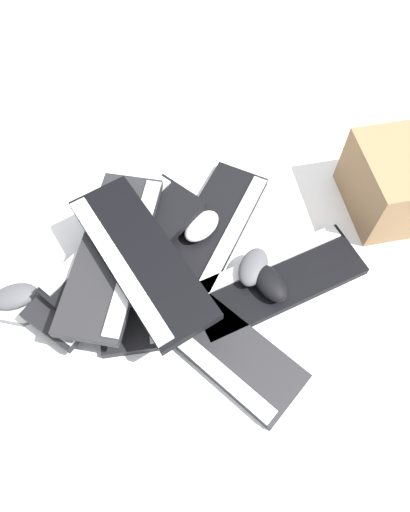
{
  "coord_description": "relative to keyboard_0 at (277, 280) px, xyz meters",
  "views": [
    {
      "loc": [
        -0.05,
        -0.6,
        1.03
      ],
      "look_at": [
        0.01,
        -0.06,
        0.07
      ],
      "focal_mm": 32.0,
      "sensor_mm": 36.0,
      "label": 1
    }
  ],
  "objects": [
    {
      "name": "ground_plane",
      "position": [
        -0.19,
        0.11,
        -0.01
      ],
      "size": [
        3.2,
        3.2,
        0.0
      ],
      "primitive_type": "plane",
      "color": "white"
    },
    {
      "name": "keyboard_0",
      "position": [
        0.0,
        0.0,
        0.0
      ],
      "size": [
        0.46,
        0.29,
        0.03
      ],
      "color": "black",
      "rests_on": "ground"
    },
    {
      "name": "keyboard_1",
      "position": [
        -0.14,
        0.16,
        0.0
      ],
      "size": [
        0.36,
        0.45,
        0.03
      ],
      "color": "black",
      "rests_on": "ground"
    },
    {
      "name": "keyboard_2",
      "position": [
        -0.36,
        0.07,
        0.0
      ],
      "size": [
        0.16,
        0.44,
        0.03
      ],
      "color": "black",
      "rests_on": "ground"
    },
    {
      "name": "keyboard_3",
      "position": [
        -0.17,
        -0.13,
        0.0
      ],
      "size": [
        0.41,
        0.43,
        0.03
      ],
      "color": "#232326",
      "rests_on": "ground"
    },
    {
      "name": "keyboard_4",
      "position": [
        -0.41,
        0.07,
        0.03
      ],
      "size": [
        0.4,
        0.43,
        0.03
      ],
      "color": "black",
      "rests_on": "keyboard_2"
    },
    {
      "name": "keyboard_5",
      "position": [
        -0.36,
        0.11,
        0.06
      ],
      "size": [
        0.42,
        0.42,
        0.03
      ],
      "color": "black",
      "rests_on": "keyboard_4"
    },
    {
      "name": "keyboard_6",
      "position": [
        -0.39,
        0.07,
        0.09
      ],
      "size": [
        0.27,
        0.46,
        0.03
      ],
      "color": "#232326",
      "rests_on": "keyboard_5"
    },
    {
      "name": "keyboard_7",
      "position": [
        -0.32,
        0.03,
        0.12
      ],
      "size": [
        0.33,
        0.46,
        0.03
      ],
      "color": "black",
      "rests_on": "keyboard_6"
    },
    {
      "name": "mouse_0",
      "position": [
        -0.17,
        0.16,
        0.04
      ],
      "size": [
        0.13,
        0.12,
        0.04
      ],
      "primitive_type": "ellipsoid",
      "rotation": [
        0.0,
        0.0,
        3.89
      ],
      "color": "silver",
      "rests_on": "keyboard_1"
    },
    {
      "name": "mouse_1",
      "position": [
        -0.06,
        0.02,
        0.04
      ],
      "size": [
        0.11,
        0.13,
        0.04
      ],
      "primitive_type": "ellipsoid",
      "rotation": [
        0.0,
        0.0,
        1.08
      ],
      "color": "#4C4C51",
      "rests_on": "keyboard_0"
    },
    {
      "name": "mouse_2",
      "position": [
        -0.64,
        0.03,
        0.01
      ],
      "size": [
        0.12,
        0.08,
        0.04
      ],
      "primitive_type": "ellipsoid",
      "rotation": [
        0.0,
        0.0,
        0.16
      ],
      "color": "#4C4C51",
      "rests_on": "ground"
    },
    {
      "name": "mouse_3",
      "position": [
        -0.03,
        -0.02,
        0.04
      ],
      "size": [
        0.11,
        0.13,
        0.04
      ],
      "primitive_type": "ellipsoid",
      "rotation": [
        0.0,
        0.0,
        2.0
      ],
      "color": "black",
      "rests_on": "keyboard_0"
    },
    {
      "name": "cardboard_box",
      "position": [
        0.36,
        0.21,
        0.08
      ],
      "size": [
        0.27,
        0.26,
        0.19
      ],
      "primitive_type": "cube",
      "rotation": [
        0.0,
        0.0,
        1.65
      ],
      "color": "olive",
      "rests_on": "ground"
    }
  ]
}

